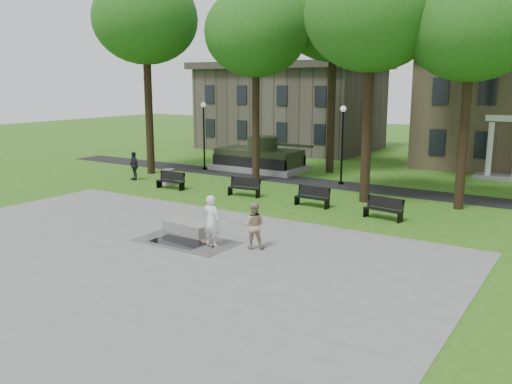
{
  "coord_description": "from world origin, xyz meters",
  "views": [
    {
      "loc": [
        13.67,
        -17.68,
        6.17
      ],
      "look_at": [
        1.11,
        1.82,
        1.4
      ],
      "focal_mm": 38.0,
      "sensor_mm": 36.0,
      "label": 1
    }
  ],
  "objects_px": {
    "trash_bin": "(168,177)",
    "concrete_block": "(189,227)",
    "friend_watching": "(254,225)",
    "park_bench_0": "(171,180)",
    "skateboarder": "(211,221)"
  },
  "relations": [
    {
      "from": "concrete_block",
      "to": "trash_bin",
      "type": "relative_size",
      "value": 2.29
    },
    {
      "from": "skateboarder",
      "to": "friend_watching",
      "type": "bearing_deg",
      "value": -159.13
    },
    {
      "from": "friend_watching",
      "to": "park_bench_0",
      "type": "height_order",
      "value": "friend_watching"
    },
    {
      "from": "park_bench_0",
      "to": "skateboarder",
      "type": "bearing_deg",
      "value": -42.28
    },
    {
      "from": "trash_bin",
      "to": "park_bench_0",
      "type": "bearing_deg",
      "value": -39.92
    },
    {
      "from": "friend_watching",
      "to": "park_bench_0",
      "type": "bearing_deg",
      "value": -60.43
    },
    {
      "from": "friend_watching",
      "to": "park_bench_0",
      "type": "relative_size",
      "value": 0.97
    },
    {
      "from": "concrete_block",
      "to": "friend_watching",
      "type": "distance_m",
      "value": 3.53
    },
    {
      "from": "friend_watching",
      "to": "trash_bin",
      "type": "xyz_separation_m",
      "value": [
        -11.23,
        7.82,
        -0.42
      ]
    },
    {
      "from": "concrete_block",
      "to": "park_bench_0",
      "type": "xyz_separation_m",
      "value": [
        -6.85,
        6.67,
        0.28
      ]
    },
    {
      "from": "friend_watching",
      "to": "trash_bin",
      "type": "height_order",
      "value": "friend_watching"
    },
    {
      "from": "skateboarder",
      "to": "trash_bin",
      "type": "distance_m",
      "value": 12.88
    },
    {
      "from": "park_bench_0",
      "to": "trash_bin",
      "type": "relative_size",
      "value": 1.88
    },
    {
      "from": "concrete_block",
      "to": "friend_watching",
      "type": "xyz_separation_m",
      "value": [
        3.45,
        -0.37,
        0.66
      ]
    },
    {
      "from": "trash_bin",
      "to": "concrete_block",
      "type": "bearing_deg",
      "value": -43.77
    }
  ]
}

